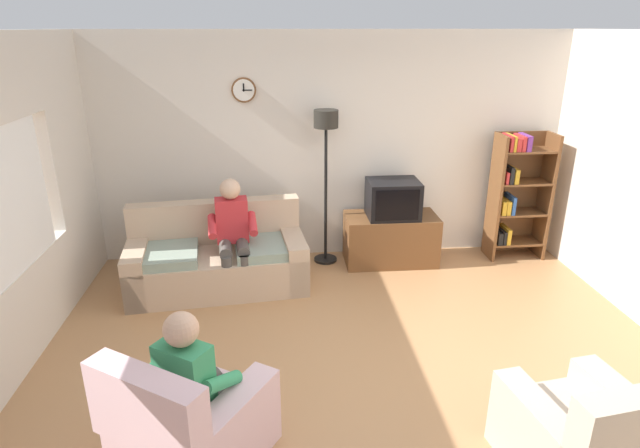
{
  "coord_description": "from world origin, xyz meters",
  "views": [
    {
      "loc": [
        -0.68,
        -3.59,
        2.72
      ],
      "look_at": [
        -0.28,
        1.04,
        0.98
      ],
      "focal_mm": 29.59,
      "sensor_mm": 36.0,
      "label": 1
    }
  ],
  "objects_px": {
    "tv": "(393,199)",
    "armchair_near_window": "(191,425)",
    "person_in_left_armchair": "(196,377)",
    "tv_stand": "(390,239)",
    "bookshelf": "(516,193)",
    "person_on_couch": "(233,231)",
    "floor_lamp": "(326,145)",
    "armchair_near_bookshelf": "(585,441)",
    "couch": "(218,260)"
  },
  "relations": [
    {
      "from": "tv",
      "to": "armchair_near_window",
      "type": "relative_size",
      "value": 0.51
    },
    {
      "from": "person_in_left_armchair",
      "to": "tv_stand",
      "type": "bearing_deg",
      "value": 57.0
    },
    {
      "from": "bookshelf",
      "to": "person_on_couch",
      "type": "xyz_separation_m",
      "value": [
        -3.38,
        -0.66,
        -0.12
      ]
    },
    {
      "from": "floor_lamp",
      "to": "armchair_near_bookshelf",
      "type": "bearing_deg",
      "value": -69.6
    },
    {
      "from": "armchair_near_bookshelf",
      "to": "armchair_near_window",
      "type": "bearing_deg",
      "value": 171.79
    },
    {
      "from": "bookshelf",
      "to": "tv_stand",
      "type": "bearing_deg",
      "value": -177.26
    },
    {
      "from": "armchair_near_bookshelf",
      "to": "person_in_left_armchair",
      "type": "xyz_separation_m",
      "value": [
        -2.43,
        0.43,
        0.32
      ]
    },
    {
      "from": "armchair_near_bookshelf",
      "to": "couch",
      "type": "bearing_deg",
      "value": 131.2
    },
    {
      "from": "tv",
      "to": "armchair_near_bookshelf",
      "type": "height_order",
      "value": "tv"
    },
    {
      "from": "couch",
      "to": "armchair_near_bookshelf",
      "type": "xyz_separation_m",
      "value": [
        2.55,
        -2.91,
        -0.02
      ]
    },
    {
      "from": "tv",
      "to": "bookshelf",
      "type": "xyz_separation_m",
      "value": [
        1.54,
        0.1,
        0.0
      ]
    },
    {
      "from": "bookshelf",
      "to": "person_on_couch",
      "type": "height_order",
      "value": "bookshelf"
    },
    {
      "from": "armchair_near_window",
      "to": "person_on_couch",
      "type": "distance_m",
      "value": 2.48
    },
    {
      "from": "person_on_couch",
      "to": "couch",
      "type": "bearing_deg",
      "value": 150.87
    },
    {
      "from": "person_on_couch",
      "to": "person_in_left_armchair",
      "type": "bearing_deg",
      "value": -91.96
    },
    {
      "from": "floor_lamp",
      "to": "armchair_near_bookshelf",
      "type": "relative_size",
      "value": 1.87
    },
    {
      "from": "couch",
      "to": "person_in_left_armchair",
      "type": "bearing_deg",
      "value": -87.34
    },
    {
      "from": "floor_lamp",
      "to": "armchair_near_window",
      "type": "bearing_deg",
      "value": -110.72
    },
    {
      "from": "tv_stand",
      "to": "armchair_near_bookshelf",
      "type": "distance_m",
      "value": 3.43
    },
    {
      "from": "floor_lamp",
      "to": "person_in_left_armchair",
      "type": "distance_m",
      "value": 3.37
    },
    {
      "from": "person_on_couch",
      "to": "tv_stand",
      "type": "bearing_deg",
      "value": 17.72
    },
    {
      "from": "person_in_left_armchair",
      "to": "floor_lamp",
      "type": "bearing_deg",
      "value": 69.62
    },
    {
      "from": "tv",
      "to": "person_in_left_armchair",
      "type": "distance_m",
      "value": 3.51
    },
    {
      "from": "tv_stand",
      "to": "person_on_couch",
      "type": "height_order",
      "value": "person_on_couch"
    },
    {
      "from": "bookshelf",
      "to": "armchair_near_window",
      "type": "height_order",
      "value": "bookshelf"
    },
    {
      "from": "couch",
      "to": "bookshelf",
      "type": "xyz_separation_m",
      "value": [
        3.58,
        0.55,
        0.51
      ]
    },
    {
      "from": "tv_stand",
      "to": "person_on_couch",
      "type": "xyz_separation_m",
      "value": [
        -1.84,
        -0.59,
        0.4
      ]
    },
    {
      "from": "person_in_left_armchair",
      "to": "armchair_near_window",
      "type": "bearing_deg",
      "value": -123.01
    },
    {
      "from": "tv_stand",
      "to": "tv",
      "type": "relative_size",
      "value": 1.83
    },
    {
      "from": "armchair_near_window",
      "to": "tv",
      "type": "bearing_deg",
      "value": 56.78
    },
    {
      "from": "couch",
      "to": "armchair_near_window",
      "type": "bearing_deg",
      "value": -88.5
    },
    {
      "from": "armchair_near_window",
      "to": "person_on_couch",
      "type": "bearing_deg",
      "value": 86.97
    },
    {
      "from": "floor_lamp",
      "to": "couch",
      "type": "bearing_deg",
      "value": -155.22
    },
    {
      "from": "floor_lamp",
      "to": "armchair_near_window",
      "type": "height_order",
      "value": "floor_lamp"
    },
    {
      "from": "tv_stand",
      "to": "bookshelf",
      "type": "relative_size",
      "value": 0.71
    },
    {
      "from": "tv_stand",
      "to": "person_in_left_armchair",
      "type": "xyz_separation_m",
      "value": [
        -1.92,
        -2.96,
        0.31
      ]
    },
    {
      "from": "couch",
      "to": "armchair_near_bookshelf",
      "type": "relative_size",
      "value": 2.01
    },
    {
      "from": "couch",
      "to": "bookshelf",
      "type": "bearing_deg",
      "value": 8.77
    },
    {
      "from": "person_on_couch",
      "to": "tv",
      "type": "bearing_deg",
      "value": 17.03
    },
    {
      "from": "couch",
      "to": "armchair_near_window",
      "type": "distance_m",
      "value": 2.56
    },
    {
      "from": "floor_lamp",
      "to": "armchair_near_bookshelf",
      "type": "height_order",
      "value": "floor_lamp"
    },
    {
      "from": "armchair_near_window",
      "to": "bookshelf",
      "type": "bearing_deg",
      "value": 41.49
    },
    {
      "from": "armchair_near_bookshelf",
      "to": "person_in_left_armchair",
      "type": "height_order",
      "value": "person_in_left_armchair"
    },
    {
      "from": "tv",
      "to": "armchair_near_window",
      "type": "distance_m",
      "value": 3.63
    },
    {
      "from": "tv_stand",
      "to": "couch",
      "type": "bearing_deg",
      "value": -166.78
    },
    {
      "from": "bookshelf",
      "to": "armchair_near_bookshelf",
      "type": "distance_m",
      "value": 3.65
    },
    {
      "from": "tv_stand",
      "to": "armchair_near_window",
      "type": "distance_m",
      "value": 3.62
    },
    {
      "from": "tv_stand",
      "to": "tv",
      "type": "bearing_deg",
      "value": -90.0
    },
    {
      "from": "couch",
      "to": "person_on_couch",
      "type": "xyz_separation_m",
      "value": [
        0.2,
        -0.11,
        0.39
      ]
    },
    {
      "from": "couch",
      "to": "bookshelf",
      "type": "relative_size",
      "value": 1.28
    }
  ]
}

